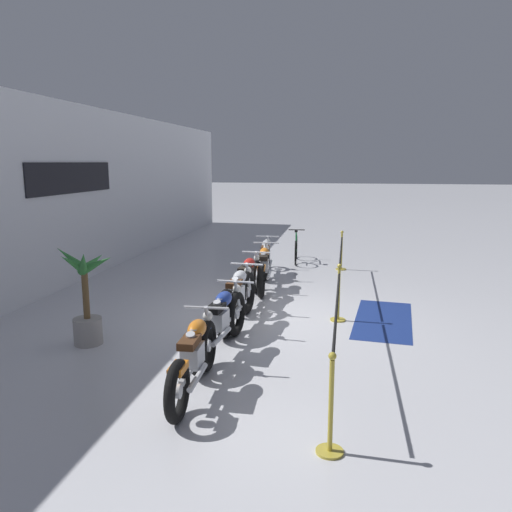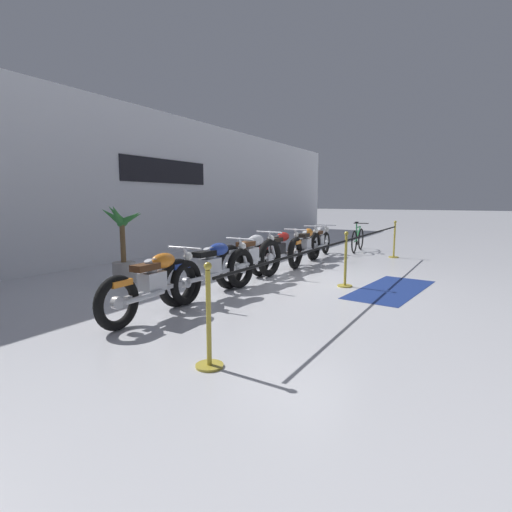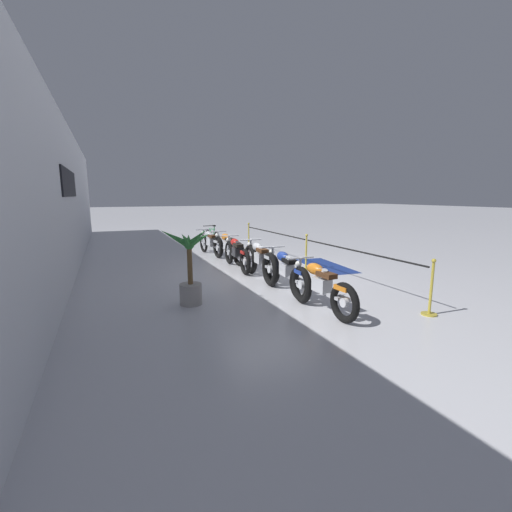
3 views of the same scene
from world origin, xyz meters
name	(u,v)px [view 1 (image 1 of 3)]	position (x,y,z in m)	size (l,w,h in m)	color
ground_plane	(274,315)	(0.00, 0.00, 0.00)	(120.00, 120.00, 0.00)	silver
back_wall	(21,200)	(0.01, 5.12, 2.10)	(28.00, 0.29, 4.20)	white
motorcycle_orange_0	(194,358)	(-3.36, 0.52, 0.46)	(2.11, 0.62, 0.93)	black
motorcycle_blue_1	(220,323)	(-2.02, 0.53, 0.47)	(2.36, 0.62, 0.95)	black
motorcycle_silver_2	(237,298)	(-0.67, 0.57, 0.49)	(2.24, 0.62, 0.99)	black
motorcycle_red_3	(247,280)	(0.77, 0.67, 0.47)	(2.34, 0.62, 0.94)	black
motorcycle_orange_4	(264,268)	(1.99, 0.53, 0.47)	(2.39, 0.63, 0.95)	black
motorcycle_silver_5	(266,257)	(3.42, 0.71, 0.46)	(2.07, 0.62, 0.91)	black
bicycle	(296,249)	(5.20, 0.12, 0.38)	(1.72, 0.48, 0.95)	black
potted_palm_left_of_row	(86,300)	(-2.02, 2.70, 0.72)	(0.96, 1.03, 1.62)	gray
stanchion_far_left	(338,301)	(-1.37, -1.19, 0.72)	(8.78, 0.28, 1.05)	gold
stanchion_mid_left	(338,301)	(-0.11, -1.19, 0.36)	(0.28, 0.28, 1.05)	gold
stanchion_mid_right	(341,256)	(4.34, -1.19, 0.36)	(0.28, 0.28, 1.05)	gold
floor_banner	(383,319)	(0.07, -2.01, 0.00)	(2.46, 1.00, 0.01)	navy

